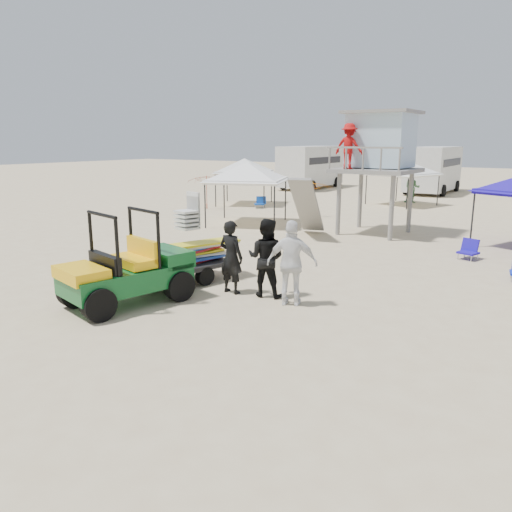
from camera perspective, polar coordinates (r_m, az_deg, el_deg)
The scene contains 19 objects.
ground at distance 9.06m, azimuth -13.41°, elevation -11.28°, with size 140.00×140.00×0.00m, color beige.
utility_cart at distance 11.69m, azimuth -14.87°, elevation -0.70°, with size 2.01×3.04×2.12m.
surf_trailer at distance 13.34m, azimuth -7.38°, elevation 0.71°, with size 1.68×2.48×2.09m.
man_left at distance 12.18m, azimuth -2.86°, elevation -0.12°, with size 0.66×0.43×1.81m, color black.
man_mid at distance 11.91m, azimuth 1.15°, elevation -0.21°, with size 0.92×0.72×1.89m, color black.
man_right at distance 11.27m, azimuth 4.14°, elevation -0.83°, with size 1.15×0.48×1.96m, color white.
lifeguard_tower at distance 20.66m, azimuth 13.64°, elevation 12.21°, with size 3.00×3.00×4.70m.
canopy_white_a at distance 22.36m, azimuth -1.02°, elevation 10.31°, with size 4.09×4.09×3.15m.
canopy_white_b at distance 29.47m, azimuth -1.34°, elevation 10.81°, with size 3.86×3.86×3.07m.
canopy_white_c at distance 30.44m, azimuth 16.50°, elevation 10.20°, with size 3.89×3.89×2.99m.
umbrella_a at distance 27.57m, azimuth -5.71°, elevation 7.28°, with size 2.04×2.08×1.87m, color #B82B13.
umbrella_b at distance 24.66m, azimuth 6.52°, elevation 6.46°, with size 1.92×1.95×1.76m, color #FF9F16.
cone_near at distance 16.78m, azimuth -4.67°, elevation 1.22°, with size 0.34×0.34×0.50m, color #FF9408.
cone_far at distance 21.88m, azimuth -8.37°, elevation 3.90°, with size 0.34×0.34×0.50m, color #D75C06.
beach_chair_a at distance 28.03m, azimuth 0.51°, elevation 6.16°, with size 0.73×0.84×0.64m.
beach_chair_c at distance 17.21m, azimuth 23.17°, elevation 0.71°, with size 0.67×0.73×0.64m.
rv_far_left at distance 39.97m, azimuth 6.28°, elevation 10.29°, with size 2.64×6.80×3.25m.
rv_mid_left at distance 38.23m, azimuth 19.62°, elevation 9.50°, with size 2.65×6.50×3.25m.
distant_beachgoers at distance 28.76m, azimuth 25.71°, elevation 6.16°, with size 14.09×15.83×1.82m.
Camera 1 is at (6.11, -5.58, 3.68)m, focal length 35.00 mm.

